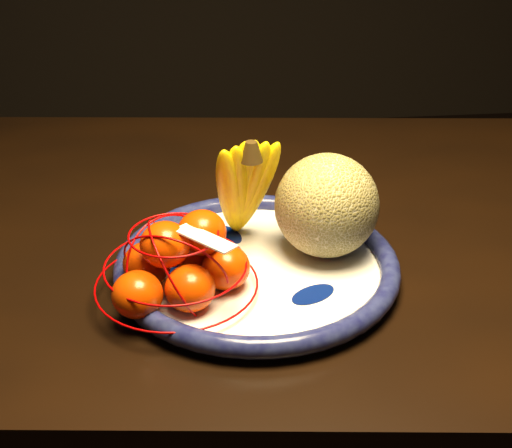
{
  "coord_description": "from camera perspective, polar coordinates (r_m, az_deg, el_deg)",
  "views": [
    {
      "loc": [
        -0.06,
        -0.9,
        1.2
      ],
      "look_at": [
        0.02,
        -0.13,
        0.77
      ],
      "focal_mm": 50.0,
      "sensor_mm": 36.0,
      "label": 1
    }
  ],
  "objects": [
    {
      "name": "price_tag",
      "position": [
        0.8,
        -4.1,
        -1.13
      ],
      "size": [
        0.07,
        0.07,
        0.01
      ],
      "primitive_type": "cube",
      "rotation": [
        -0.14,
        0.1,
        -0.68
      ],
      "color": "white",
      "rests_on": "mandarin_bag"
    },
    {
      "name": "fruit_bowl",
      "position": [
        0.9,
        0.06,
        -3.41
      ],
      "size": [
        0.36,
        0.36,
        0.03
      ],
      "rotation": [
        0.0,
        0.0,
        -0.09
      ],
      "color": "white",
      "rests_on": "dining_table"
    },
    {
      "name": "cantaloupe",
      "position": [
        0.91,
        5.67,
        1.49
      ],
      "size": [
        0.13,
        0.13,
        0.13
      ],
      "primitive_type": "sphere",
      "color": "olive",
      "rests_on": "fruit_bowl"
    },
    {
      "name": "mandarin_bag",
      "position": [
        0.84,
        -6.11,
        -3.22
      ],
      "size": [
        0.24,
        0.24,
        0.12
      ],
      "rotation": [
        0.0,
        0.0,
        0.29
      ],
      "color": "#E63806",
      "rests_on": "fruit_bowl"
    },
    {
      "name": "banana_bunch",
      "position": [
        0.92,
        -1.05,
        3.2
      ],
      "size": [
        0.11,
        0.11,
        0.17
      ],
      "rotation": [
        0.0,
        0.0,
        0.26
      ],
      "color": "#FFE000",
      "rests_on": "fruit_bowl"
    },
    {
      "name": "dining_table",
      "position": [
        1.08,
        0.76,
        -3.08
      ],
      "size": [
        1.49,
        1.0,
        0.7
      ],
      "rotation": [
        0.0,
        0.0,
        -0.11
      ],
      "color": "black",
      "rests_on": "ground"
    }
  ]
}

